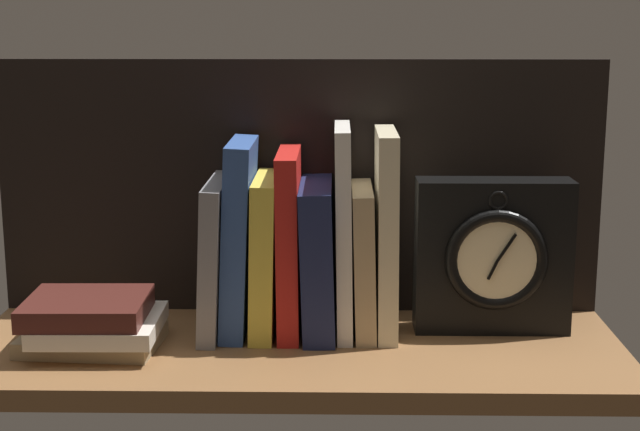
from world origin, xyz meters
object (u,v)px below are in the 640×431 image
Objects in this scene: book_gray_chess at (216,256)px; book_red_requiem at (289,242)px; book_tan_shortstories at (363,260)px; book_white_catcher at (344,230)px; book_cream_twain at (386,232)px; framed_clock at (493,256)px; book_yellow_seinlanguage at (265,255)px; book_navy_bierce at (318,258)px; book_stack_side at (93,323)px; book_blue_modern at (239,237)px.

book_red_requiem is at bearing -0.00° from book_gray_chess.
book_white_catcher is at bearing 180.00° from book_tan_shortstories.
framed_clock is (13.28, 0.04, -2.97)cm from book_cream_twain.
book_red_requiem reaches higher than book_gray_chess.
book_yellow_seinlanguage is (6.18, 0.00, 0.23)cm from book_gray_chess.
book_cream_twain reaches higher than book_gray_chess.
book_navy_bierce is at bearing -0.00° from book_gray_chess.
framed_clock is at bearing 0.09° from book_navy_bierce.
book_gray_chess is at bearing 180.00° from book_navy_bierce.
book_white_catcher is at bearing 180.00° from book_cream_twain.
framed_clock is (16.03, 0.04, 0.52)cm from book_tan_shortstories.
book_yellow_seinlanguage is at bearing 180.00° from book_cream_twain.
book_cream_twain is (11.95, 0.00, 1.29)cm from book_red_requiem.
book_gray_chess is at bearing 180.00° from book_white_catcher.
book_red_requiem is 25.52cm from book_stack_side.
book_blue_modern is 6.28cm from book_red_requiem.
book_red_requiem is at bearing -180.00° from book_cream_twain.
book_navy_bierce is at bearing -180.00° from book_white_catcher.
book_white_catcher is (15.91, 0.00, 3.37)cm from book_gray_chess.
book_cream_twain is (5.24, 0.00, -0.28)cm from book_white_catcher.
book_blue_modern is at bearing 0.00° from book_gray_chess.
book_cream_twain is 36.96cm from book_stack_side.
book_cream_twain is at bearing 0.00° from book_navy_bierce.
book_gray_chess reaches higher than book_navy_bierce.
book_navy_bierce is 1.02× the size of book_tan_shortstories.
book_stack_side is at bearing -155.95° from book_blue_modern.
book_tan_shortstories is (18.40, 0.00, -0.39)cm from book_gray_chess.
book_cream_twain is at bearing 0.00° from book_tan_shortstories.
framed_clock reaches higher than book_gray_chess.
book_yellow_seinlanguage is 12.23cm from book_tan_shortstories.
book_cream_twain is at bearing 0.00° from book_gray_chess.
book_red_requiem is at bearing 180.00° from book_navy_bierce.
book_gray_chess is 1.14× the size of book_stack_side.
framed_clock is at bearing 0.06° from book_gray_chess.
book_yellow_seinlanguage reaches higher than framed_clock.
book_cream_twain is at bearing 0.00° from book_red_requiem.
book_tan_shortstories is at bearing 0.00° from book_gray_chess.
book_stack_side is (-19.98, -7.48, -6.53)cm from book_yellow_seinlanguage.
book_white_catcher is 1.02× the size of book_cream_twain.
book_red_requiem is 4.06cm from book_navy_bierce.
book_gray_chess is 18.40cm from book_tan_shortstories.
book_tan_shortstories is at bearing 180.00° from book_cream_twain.
book_white_catcher reaches higher than book_yellow_seinlanguage.
book_yellow_seinlanguage is 6.58cm from book_navy_bierce.
book_navy_bierce is 0.97× the size of framed_clock.
book_gray_chess is 1.04× the size of book_tan_shortstories.
book_white_catcher reaches higher than book_blue_modern.
book_red_requiem is 0.90× the size of book_cream_twain.
book_yellow_seinlanguage reaches higher than book_stack_side.
book_red_requiem is at bearing -180.00° from book_white_catcher.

